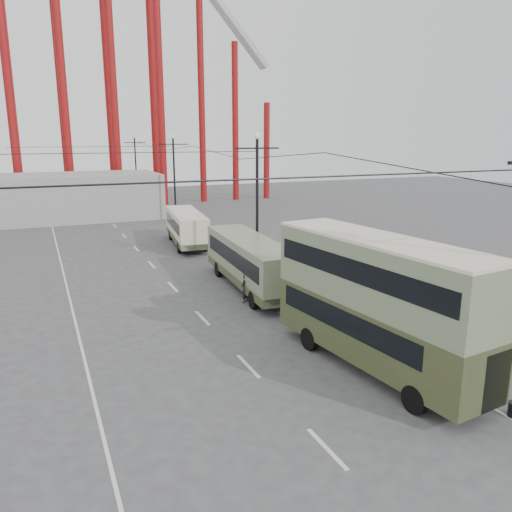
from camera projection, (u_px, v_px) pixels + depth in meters
name	position (u px, v px, depth m)	size (l,w,h in m)	color
ground	(321.00, 409.00, 16.97)	(160.00, 160.00, 0.00)	#454547
road_markings	(161.00, 272.00, 34.16)	(12.52, 120.00, 0.01)	silver
lamp_post_mid	(257.00, 202.00, 34.10)	(3.20, 0.44, 9.32)	black
lamp_post_far	(174.00, 179.00, 53.69)	(3.20, 0.44, 9.32)	black
lamp_post_distant	(136.00, 168.00, 73.27)	(3.20, 0.44, 9.32)	black
roller_coaster	(69.00, 21.00, 61.33)	(52.95, 5.00, 55.48)	maroon
fairground_shed	(58.00, 197.00, 55.87)	(22.00, 10.00, 5.00)	gray
double_decker_bus	(377.00, 297.00, 19.24)	(3.56, 10.11, 5.32)	#383F22
single_decker_green	(250.00, 261.00, 30.18)	(3.17, 10.94, 3.05)	#6A7C5A
single_decker_cream	(186.00, 227.00, 42.46)	(3.45, 9.41, 2.86)	beige
pedestrian	(245.00, 288.00, 27.74)	(0.60, 0.40, 1.65)	black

